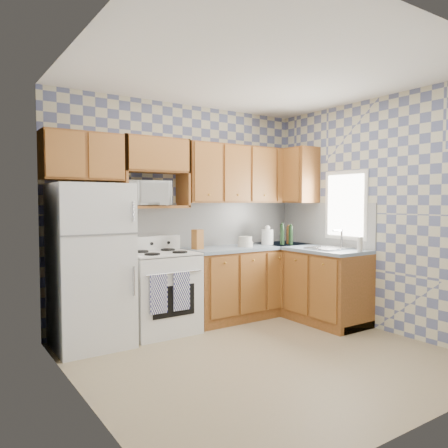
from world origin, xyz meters
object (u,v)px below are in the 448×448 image
Objects in this scene: stove_body at (161,293)px; microwave at (146,193)px; electric_kettle at (267,237)px; refrigerator at (90,265)px.

stove_body is 1.76× the size of microwave.
stove_body is at bearing -179.64° from electric_kettle.
electric_kettle is (1.69, -0.14, -0.57)m from microwave.
refrigerator is 0.89m from stove_body.
refrigerator is 3.28× the size of microwave.
microwave is at bearing 13.73° from refrigerator.
refrigerator is at bearing -159.42° from microwave.
refrigerator is 2.39m from electric_kettle.
microwave is at bearing 175.42° from electric_kettle.
microwave is 1.79m from electric_kettle.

